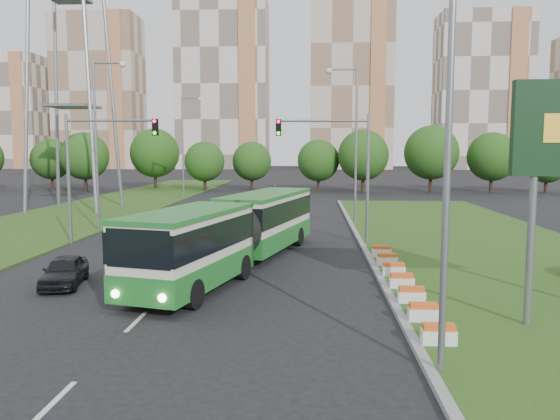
# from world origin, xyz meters

# --- Properties ---
(ground) EXTENTS (360.00, 360.00, 0.00)m
(ground) POSITION_xyz_m (0.00, 0.00, 0.00)
(ground) COLOR black
(ground) RESTS_ON ground
(grass_median) EXTENTS (14.00, 60.00, 0.15)m
(grass_median) POSITION_xyz_m (13.00, 8.00, 0.07)
(grass_median) COLOR #2A4F16
(grass_median) RESTS_ON ground
(median_kerb) EXTENTS (0.30, 60.00, 0.18)m
(median_kerb) POSITION_xyz_m (6.05, 8.00, 0.09)
(median_kerb) COLOR gray
(median_kerb) RESTS_ON ground
(left_verge) EXTENTS (12.00, 110.00, 0.10)m
(left_verge) POSITION_xyz_m (-18.00, 25.00, 0.05)
(left_verge) COLOR #2A4F16
(left_verge) RESTS_ON ground
(lane_markings) EXTENTS (0.20, 100.00, 0.01)m
(lane_markings) POSITION_xyz_m (-3.00, 20.00, 0.00)
(lane_markings) COLOR beige
(lane_markings) RESTS_ON ground
(flower_planters) EXTENTS (1.10, 13.70, 0.60)m
(flower_planters) POSITION_xyz_m (6.70, -1.40, 0.45)
(flower_planters) COLOR white
(flower_planters) RESTS_ON grass_median
(traffic_mast_median) EXTENTS (5.76, 0.32, 8.00)m
(traffic_mast_median) POSITION_xyz_m (4.78, 10.00, 5.35)
(traffic_mast_median) COLOR slate
(traffic_mast_median) RESTS_ON ground
(traffic_mast_left) EXTENTS (5.76, 0.32, 8.00)m
(traffic_mast_left) POSITION_xyz_m (-10.38, 9.00, 5.35)
(traffic_mast_left) COLOR slate
(traffic_mast_left) RESTS_ON ground
(street_lamps) EXTENTS (36.00, 60.00, 12.00)m
(street_lamps) POSITION_xyz_m (-3.00, 10.00, 6.00)
(street_lamps) COLOR slate
(street_lamps) RESTS_ON ground
(tree_line) EXTENTS (120.00, 8.00, 9.00)m
(tree_line) POSITION_xyz_m (10.00, 55.00, 4.50)
(tree_line) COLOR #215015
(tree_line) RESTS_ON ground
(apartment_tower_west) EXTENTS (26.00, 15.00, 48.00)m
(apartment_tower_west) POSITION_xyz_m (-65.00, 150.00, 24.00)
(apartment_tower_west) COLOR #C4B39D
(apartment_tower_west) RESTS_ON ground
(apartment_tower_cwest) EXTENTS (28.00, 15.00, 52.00)m
(apartment_tower_cwest) POSITION_xyz_m (-25.00, 150.00, 26.00)
(apartment_tower_cwest) COLOR beige
(apartment_tower_cwest) RESTS_ON ground
(apartment_tower_ceast) EXTENTS (25.00, 15.00, 50.00)m
(apartment_tower_ceast) POSITION_xyz_m (15.00, 150.00, 25.00)
(apartment_tower_ceast) COLOR #C4B39D
(apartment_tower_ceast) RESTS_ON ground
(apartment_tower_east) EXTENTS (27.00, 15.00, 47.00)m
(apartment_tower_east) POSITION_xyz_m (55.00, 150.00, 23.50)
(apartment_tower_east) COLOR beige
(apartment_tower_east) RESTS_ON ground
(midrise_west) EXTENTS (22.00, 14.00, 36.00)m
(midrise_west) POSITION_xyz_m (-95.00, 150.00, 18.00)
(midrise_west) COLOR beige
(midrise_west) RESTS_ON ground
(articulated_bus) EXTENTS (2.80, 17.94, 2.95)m
(articulated_bus) POSITION_xyz_m (-0.93, 3.00, 1.81)
(articulated_bus) COLOR beige
(articulated_bus) RESTS_ON ground
(car_left_near) EXTENTS (2.22, 3.99, 1.28)m
(car_left_near) POSITION_xyz_m (-7.66, -1.30, 0.64)
(car_left_near) COLOR black
(car_left_near) RESTS_ON ground
(car_left_far) EXTENTS (2.03, 4.56, 1.46)m
(car_left_far) POSITION_xyz_m (-8.62, 11.50, 0.73)
(car_left_far) COLOR black
(car_left_far) RESTS_ON ground
(pedestrian) EXTENTS (0.67, 0.79, 1.85)m
(pedestrian) POSITION_xyz_m (-3.53, -4.36, 0.92)
(pedestrian) COLOR gray
(pedestrian) RESTS_ON ground
(shopping_trolley) EXTENTS (0.31, 0.32, 0.52)m
(shopping_trolley) POSITION_xyz_m (-2.33, -4.48, 0.26)
(shopping_trolley) COLOR #ED510C
(shopping_trolley) RESTS_ON ground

